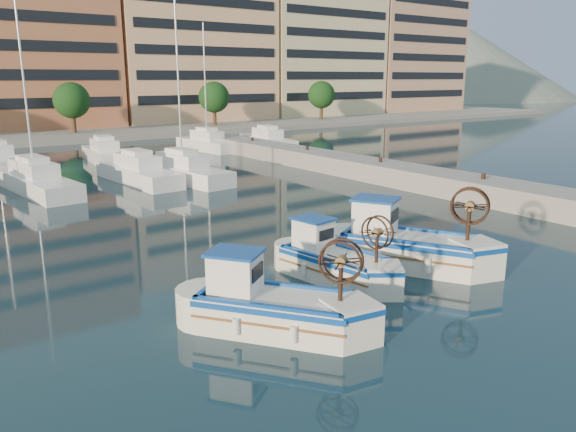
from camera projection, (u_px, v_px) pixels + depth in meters
The scene contains 8 objects.
ground at pixel (399, 277), 19.33m from camera, with size 300.00×300.00×0.00m, color #1A3646.
quay at pixel (453, 184), 32.86m from camera, with size 3.00×60.00×1.20m, color gray.
waterfront at pixel (83, 43), 73.11m from camera, with size 180.00×40.00×25.60m.
hill_east at pixel (448, 98), 185.43m from camera, with size 160.00×160.00×50.00m, color slate.
yacht_marina at pixel (76, 168), 39.36m from camera, with size 40.36×22.12×11.50m.
fishing_boat_a at pixel (271, 305), 15.05m from camera, with size 3.94×4.44×2.75m.
fishing_boat_b at pixel (334, 260), 18.92m from camera, with size 2.25×4.18×2.54m.
fishing_boat_c at pixel (405, 244), 20.22m from camera, with size 4.08×5.13×3.10m.
Camera 1 is at (-13.77, -12.57, 6.69)m, focal length 35.00 mm.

